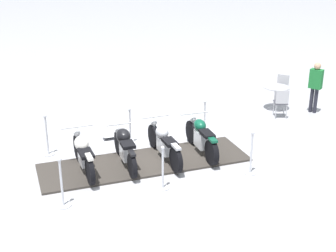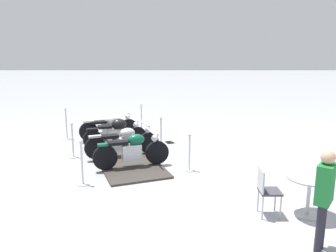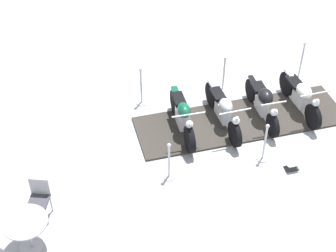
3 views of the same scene
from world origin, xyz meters
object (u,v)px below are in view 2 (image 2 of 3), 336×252
at_px(stanchion_left_rear, 66,130).
at_px(stanchion_left_front, 82,170).
at_px(stanchion_left_mid, 72,146).
at_px(cafe_table, 309,186).
at_px(motorcycle_cream, 110,126).
at_px(cafe_chair_near_table, 266,189).
at_px(motorcycle_forest, 132,150).
at_px(bystander_person, 324,192).
at_px(motorcycle_black, 116,132).
at_px(stanchion_right_mid, 161,137).
at_px(stanchion_right_rear, 141,123).
at_px(motorcycle_chrome, 123,141).
at_px(info_placard, 169,141).
at_px(stanchion_right_front, 189,157).

bearing_deg(stanchion_left_rear, stanchion_left_front, -69.48).
bearing_deg(stanchion_left_mid, cafe_table, -33.43).
relative_size(motorcycle_cream, cafe_chair_near_table, 2.07).
distance_m(motorcycle_cream, cafe_table, 7.32).
bearing_deg(motorcycle_cream, stanchion_left_mid, -134.20).
relative_size(motorcycle_forest, stanchion_left_mid, 1.88).
height_order(stanchion_left_front, bystander_person, bystander_person).
height_order(motorcycle_black, stanchion_right_mid, stanchion_right_mid).
relative_size(stanchion_left_rear, bystander_person, 0.68).
xyz_separation_m(stanchion_right_rear, stanchion_left_rear, (-2.59, -0.97, -0.03)).
xyz_separation_m(stanchion_right_rear, cafe_table, (3.72, -6.72, 0.22)).
height_order(stanchion_right_mid, stanchion_left_front, stanchion_left_front).
distance_m(motorcycle_cream, cafe_chair_near_table, 6.82).
relative_size(motorcycle_chrome, bystander_person, 1.26).
xyz_separation_m(motorcycle_cream, cafe_chair_near_table, (3.91, -5.59, 0.02)).
bearing_deg(stanchion_left_front, stanchion_right_rear, 78.95).
relative_size(info_placard, cafe_chair_near_table, 0.38).
bearing_deg(stanchion_left_front, stanchion_right_mid, 59.65).
bearing_deg(cafe_chair_near_table, stanchion_left_front, 158.62).
distance_m(motorcycle_black, info_placard, 1.88).
bearing_deg(motorcycle_chrome, bystander_person, -74.45).
xyz_separation_m(stanchion_left_rear, info_placard, (3.65, -0.49, -0.27)).
height_order(motorcycle_cream, stanchion_left_mid, stanchion_left_mid).
xyz_separation_m(motorcycle_black, stanchion_right_mid, (1.43, -0.01, -0.17)).
height_order(stanchion_left_mid, info_placard, stanchion_left_mid).
bearing_deg(stanchion_left_front, motorcycle_forest, 47.10).
bearing_deg(motorcycle_black, stanchion_right_front, -63.02).
bearing_deg(motorcycle_black, stanchion_left_mid, -159.02).
height_order(cafe_table, cafe_chair_near_table, cafe_chair_near_table).
height_order(motorcycle_chrome, cafe_table, motorcycle_chrome).
xyz_separation_m(motorcycle_cream, stanchion_right_mid, (1.81, -0.98, -0.16)).
relative_size(motorcycle_black, cafe_table, 2.27).
distance_m(motorcycle_chrome, stanchion_right_rear, 3.08).
bearing_deg(stanchion_left_front, motorcycle_cream, 90.06).
distance_m(motorcycle_forest, cafe_chair_near_table, 3.91).
bearing_deg(bystander_person, stanchion_right_front, -28.11).
height_order(motorcycle_chrome, stanchion_left_front, stanchion_left_front).
bearing_deg(stanchion_left_rear, stanchion_right_front, -37.91).
xyz_separation_m(motorcycle_black, stanchion_left_mid, (-1.16, -0.98, -0.18)).
bearing_deg(info_placard, motorcycle_chrome, -60.66).
bearing_deg(cafe_table, info_placard, 116.83).
distance_m(motorcycle_black, cafe_chair_near_table, 5.82).
relative_size(motorcycle_chrome, stanchion_right_mid, 2.02).
bearing_deg(motorcycle_forest, bystander_person, -67.44).
xyz_separation_m(motorcycle_forest, cafe_chair_near_table, (2.84, -2.68, 0.04)).
distance_m(motorcycle_cream, stanchion_left_mid, 2.11).
bearing_deg(motorcycle_black, motorcycle_chrome, -89.28).
bearing_deg(stanchion_left_mid, stanchion_left_front, -69.48).
height_order(stanchion_right_rear, bystander_person, bystander_person).
bearing_deg(stanchion_left_front, bystander_person, -31.40).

